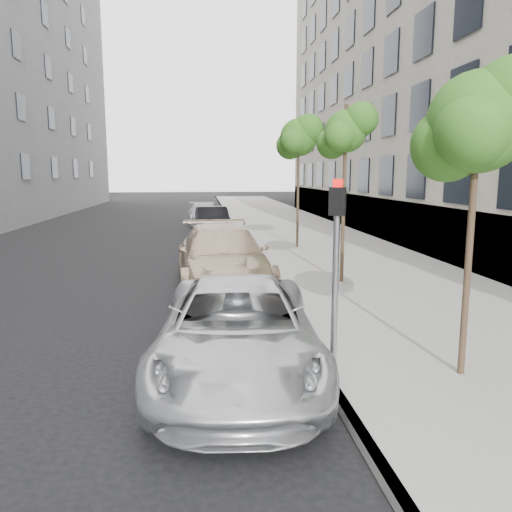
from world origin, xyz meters
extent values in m
plane|color=black|center=(0.00, 0.00, 0.00)|extent=(160.00, 160.00, 0.00)
cube|color=gray|center=(4.30, 24.00, 0.07)|extent=(6.40, 72.00, 0.14)
cube|color=#9E9B93|center=(1.18, 24.00, 0.07)|extent=(0.15, 72.00, 0.14)
cylinder|color=#38281C|center=(3.20, 1.50, 2.33)|extent=(0.10, 0.10, 4.38)
sphere|color=#21661A|center=(3.20, 1.50, 3.82)|extent=(1.41, 1.41, 1.41)
sphere|color=#21661A|center=(2.90, 1.75, 3.52)|extent=(1.06, 1.06, 1.06)
cylinder|color=#38281C|center=(3.20, 8.00, 2.53)|extent=(0.10, 0.10, 4.77)
sphere|color=#21661A|center=(3.20, 8.00, 4.21)|extent=(1.12, 1.12, 1.12)
sphere|color=#21661A|center=(3.55, 7.80, 4.51)|extent=(0.90, 0.90, 0.90)
sphere|color=#21661A|center=(2.90, 8.25, 3.91)|extent=(0.84, 0.84, 0.84)
cylinder|color=#38281C|center=(3.20, 14.50, 2.67)|extent=(0.10, 0.10, 5.06)
sphere|color=#21661A|center=(3.20, 14.50, 4.50)|extent=(1.47, 1.47, 1.47)
sphere|color=#21661A|center=(3.55, 14.30, 4.80)|extent=(1.17, 1.17, 1.17)
sphere|color=#21661A|center=(2.90, 14.75, 4.20)|extent=(1.10, 1.10, 1.10)
cylinder|color=#939699|center=(1.37, 2.04, 1.32)|extent=(0.10, 0.10, 2.35)
cube|color=black|center=(1.37, 2.04, 2.70)|extent=(0.29, 0.26, 0.42)
cube|color=red|center=(1.37, 2.04, 2.97)|extent=(0.17, 0.15, 0.12)
imported|color=silver|center=(-0.13, 2.11, 0.73)|extent=(2.79, 5.40, 1.46)
imported|color=tan|center=(-0.10, 8.23, 0.84)|extent=(2.68, 5.94, 1.69)
imported|color=#0F1033|center=(-0.10, 13.77, 0.69)|extent=(2.19, 4.24, 1.38)
imported|color=black|center=(-0.10, 20.14, 0.71)|extent=(1.86, 4.43, 1.42)
imported|color=#9C9FA3|center=(-0.49, 25.19, 0.67)|extent=(2.11, 4.68, 1.33)
camera|label=1|loc=(-0.64, -5.25, 3.12)|focal=35.00mm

